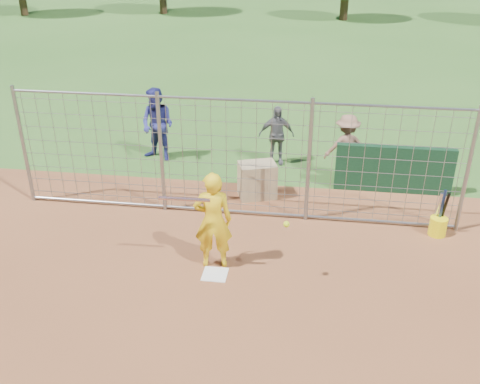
% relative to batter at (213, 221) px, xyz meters
% --- Properties ---
extents(ground, '(100.00, 100.00, 0.00)m').
position_rel_batter_xyz_m(ground, '(0.07, -0.11, -0.91)').
color(ground, '#2D591E').
rests_on(ground, ground).
extents(home_plate, '(0.43, 0.43, 0.02)m').
position_rel_batter_xyz_m(home_plate, '(0.07, -0.31, -0.90)').
color(home_plate, silver).
rests_on(home_plate, ground).
extents(dugout_wall, '(2.60, 0.20, 1.10)m').
position_rel_batter_xyz_m(dugout_wall, '(3.47, 3.49, -0.36)').
color(dugout_wall, '#11381E').
rests_on(dugout_wall, ground).
extents(batter, '(0.73, 0.54, 1.82)m').
position_rel_batter_xyz_m(batter, '(0.00, 0.00, 0.00)').
color(batter, yellow).
rests_on(batter, ground).
extents(bystander_a, '(1.09, 0.97, 1.88)m').
position_rel_batter_xyz_m(bystander_a, '(-2.29, 4.54, 0.03)').
color(bystander_a, navy).
rests_on(bystander_a, ground).
extents(bystander_b, '(0.95, 0.54, 1.52)m').
position_rel_batter_xyz_m(bystander_b, '(0.71, 4.71, -0.15)').
color(bystander_b, '#56565B').
rests_on(bystander_b, ground).
extents(bystander_c, '(1.13, 0.80, 1.58)m').
position_rel_batter_xyz_m(bystander_c, '(2.42, 4.07, -0.12)').
color(bystander_c, '#835C47').
rests_on(bystander_c, ground).
extents(equipment_bin, '(0.94, 0.79, 0.80)m').
position_rel_batter_xyz_m(equipment_bin, '(0.46, 2.79, -0.51)').
color(equipment_bin, tan).
rests_on(equipment_bin, ground).
extents(equipment_in_play, '(2.17, 0.15, 0.39)m').
position_rel_batter_xyz_m(equipment_in_play, '(0.00, -0.33, 0.48)').
color(equipment_in_play, silver).
rests_on(equipment_in_play, ground).
extents(bucket_with_bats, '(0.34, 0.38, 0.98)m').
position_rel_batter_xyz_m(bucket_with_bats, '(4.16, 1.65, -0.67)').
color(bucket_with_bats, yellow).
rests_on(bucket_with_bats, ground).
extents(backstop_fence, '(9.08, 0.08, 2.60)m').
position_rel_batter_xyz_m(backstop_fence, '(0.07, 1.89, 0.35)').
color(backstop_fence, gray).
rests_on(backstop_fence, ground).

